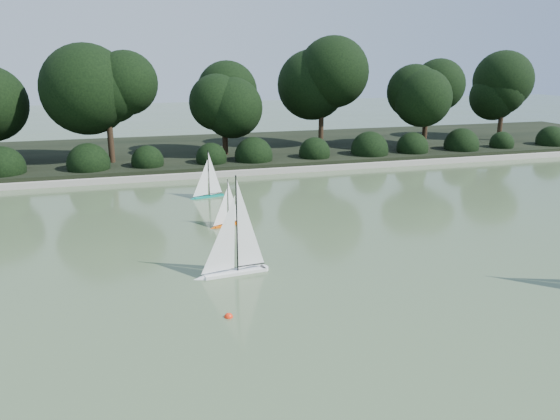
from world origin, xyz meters
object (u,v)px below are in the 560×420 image
object	(u,v)px
sailboat_white_a	(229,259)
race_buoy	(229,317)
sailboat_orange	(225,218)
sailboat_teal	(206,190)

from	to	relation	value
sailboat_white_a	race_buoy	xyz separation A→B (m)	(-0.33, -1.63, -0.30)
race_buoy	sailboat_orange	bearing A→B (deg)	79.83
sailboat_teal	race_buoy	bearing A→B (deg)	-96.24
race_buoy	sailboat_white_a	bearing A→B (deg)	78.38
sailboat_orange	sailboat_teal	world-z (taller)	sailboat_teal
sailboat_white_a	sailboat_orange	bearing A→B (deg)	80.65
sailboat_white_a	sailboat_orange	size ratio (longest dim) A/B	1.65
sailboat_teal	sailboat_orange	bearing A→B (deg)	-89.68
sailboat_teal	race_buoy	distance (m)	7.34
sailboat_white_a	sailboat_teal	size ratio (longest dim) A/B	1.37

